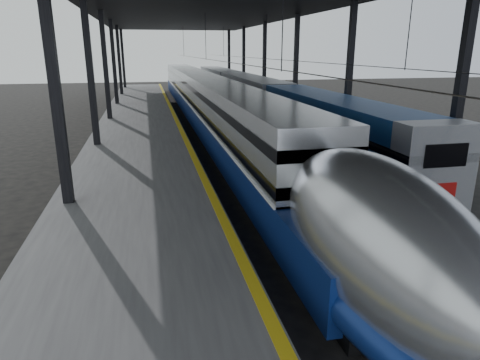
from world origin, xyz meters
name	(u,v)px	position (x,y,z in m)	size (l,w,h in m)	color
ground	(262,279)	(0.00, 0.00, 0.00)	(160.00, 160.00, 0.00)	black
platform	(140,135)	(-3.50, 20.00, 0.50)	(6.00, 80.00, 1.00)	#4C4C4F
yellow_strip	(179,126)	(-0.70, 20.00, 1.00)	(0.30, 80.00, 0.01)	gold
rails	(250,136)	(4.50, 20.00, 0.08)	(6.52, 80.00, 0.16)	slate
canopy	(214,4)	(1.90, 20.00, 9.12)	(18.00, 75.00, 9.47)	black
tgv_train	(207,104)	(2.00, 25.28, 1.92)	(2.87, 65.20, 4.11)	silver
second_train	(253,97)	(7.00, 29.32, 1.92)	(2.75, 56.05, 3.79)	navy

